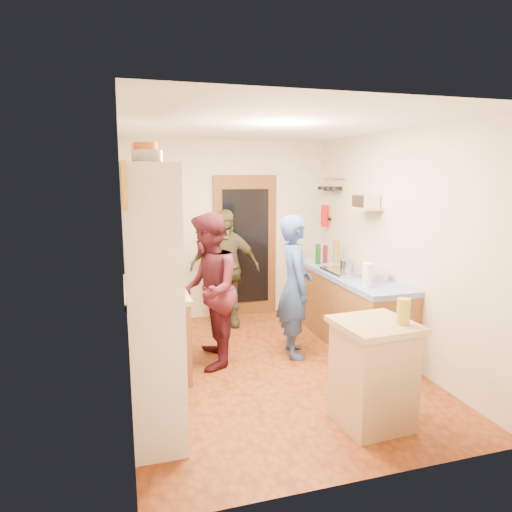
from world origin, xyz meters
name	(u,v)px	position (x,y,z in m)	size (l,w,h in m)	color
floor	(270,368)	(0.00, 0.00, -0.01)	(3.00, 4.00, 0.02)	brown
ceiling	(271,125)	(0.00, 0.00, 2.61)	(3.00, 4.00, 0.02)	silver
wall_back	(228,230)	(0.00, 2.01, 1.30)	(3.00, 0.02, 2.60)	beige
wall_front	(368,302)	(0.00, -2.01, 1.30)	(3.00, 0.02, 2.60)	beige
wall_left	(123,259)	(-1.51, 0.00, 1.30)	(0.02, 4.00, 2.60)	beige
wall_right	(395,246)	(1.51, 0.00, 1.30)	(0.02, 4.00, 2.60)	beige
door_frame	(245,246)	(0.25, 1.97, 1.05)	(0.95, 0.06, 2.10)	brown
door_glass	(246,247)	(0.25, 1.94, 1.05)	(0.70, 0.02, 1.70)	black
hutch_body	(152,299)	(-1.30, -0.80, 1.10)	(0.40, 1.20, 2.20)	silver
hutch_top_shelf	(146,166)	(-1.30, -0.80, 2.18)	(0.40, 1.14, 0.04)	silver
plate_stack	(148,156)	(-1.30, -1.09, 2.24)	(0.21, 0.21, 0.09)	white
orange_pot_a	(146,153)	(-1.30, -0.79, 2.28)	(0.20, 0.20, 0.16)	orange
orange_pot_b	(143,154)	(-1.30, -0.44, 2.29)	(0.20, 0.20, 0.18)	orange
left_counter_base	(156,328)	(-1.20, 0.45, 0.42)	(0.60, 1.40, 0.85)	brown
left_counter_top	(154,289)	(-1.20, 0.45, 0.88)	(0.64, 1.44, 0.05)	tan
toaster	(162,287)	(-1.15, 0.04, 0.98)	(0.22, 0.15, 0.17)	white
kettle	(150,280)	(-1.25, 0.38, 0.99)	(0.16, 0.16, 0.18)	white
orange_bowl	(161,280)	(-1.12, 0.54, 0.95)	(0.20, 0.20, 0.09)	orange
chopping_board	(153,275)	(-1.18, 0.98, 0.91)	(0.30, 0.22, 0.03)	tan
right_counter_base	(347,309)	(1.20, 0.50, 0.42)	(0.60, 2.20, 0.84)	brown
right_counter_top	(349,275)	(1.20, 0.50, 0.87)	(0.62, 2.22, 0.06)	#072EB8
hob	(349,271)	(1.20, 0.48, 0.92)	(0.55, 0.58, 0.04)	silver
pot_on_hob	(349,265)	(1.15, 0.41, 1.01)	(0.21, 0.21, 0.14)	silver
bottle_a	(318,254)	(1.05, 1.11, 1.04)	(0.07, 0.07, 0.28)	#143F14
bottle_b	(325,254)	(1.18, 1.15, 1.02)	(0.06, 0.06, 0.25)	#591419
bottle_c	(336,251)	(1.31, 1.08, 1.07)	(0.08, 0.08, 0.33)	olive
paper_towel	(368,275)	(1.05, -0.21, 1.03)	(0.12, 0.12, 0.26)	white
mixing_bowl	(377,276)	(1.30, 0.01, 0.95)	(0.28, 0.28, 0.11)	silver
island_base	(373,376)	(0.47, -1.35, 0.43)	(0.55, 0.55, 0.86)	tan
island_top	(375,325)	(0.47, -1.35, 0.89)	(0.62, 0.62, 0.05)	tan
cutting_board	(367,323)	(0.42, -1.30, 0.90)	(0.35, 0.28, 0.02)	white
oil_jar	(403,311)	(0.66, -1.46, 1.02)	(0.11, 0.11, 0.21)	#AD9E2D
pan_rail	(334,179)	(1.46, 1.52, 2.05)	(0.02, 0.02, 0.65)	silver
pan_hang_a	(335,188)	(1.40, 1.35, 1.92)	(0.18, 0.18, 0.05)	black
pan_hang_b	(329,189)	(1.40, 1.55, 1.90)	(0.16, 0.16, 0.05)	black
pan_hang_c	(323,188)	(1.40, 1.75, 1.91)	(0.17, 0.17, 0.05)	black
wall_shelf	(365,209)	(1.37, 0.45, 1.70)	(0.26, 0.42, 0.03)	tan
radio	(366,201)	(1.37, 0.45, 1.79)	(0.22, 0.30, 0.15)	silver
ext_bracket	(328,219)	(1.47, 1.70, 1.45)	(0.06, 0.10, 0.04)	black
fire_extinguisher	(325,216)	(1.41, 1.70, 1.50)	(0.11, 0.11, 0.32)	red
picture_frame	(124,185)	(-1.48, -1.55, 2.05)	(0.03, 0.25, 0.30)	gold
person_hob	(298,287)	(0.41, 0.24, 0.83)	(0.61, 0.40, 1.66)	#2C4B93
person_left	(211,290)	(-0.60, 0.29, 0.86)	(0.83, 0.65, 1.72)	#41141E
person_back	(226,268)	(-0.15, 1.54, 0.82)	(0.96, 0.40, 1.64)	#434228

